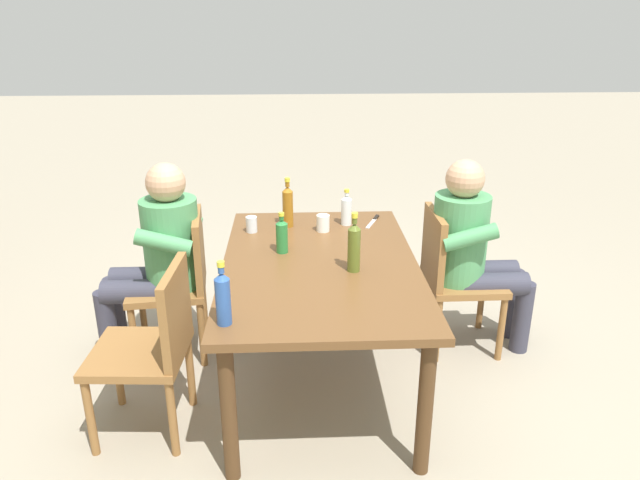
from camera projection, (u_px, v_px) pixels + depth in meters
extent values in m
plane|color=gray|center=(320.00, 380.00, 3.33)|extent=(24.00, 24.00, 0.00)
cube|color=brown|center=(320.00, 265.00, 3.07)|extent=(1.59, 1.01, 0.04)
cylinder|color=#4C311A|center=(425.00, 407.00, 2.56)|extent=(0.07, 0.07, 0.69)
cylinder|color=#4C311A|center=(379.00, 271.00, 3.89)|extent=(0.07, 0.07, 0.69)
cylinder|color=#4C311A|center=(229.00, 413.00, 2.52)|extent=(0.07, 0.07, 0.69)
cylinder|color=#4C311A|center=(250.00, 273.00, 3.85)|extent=(0.07, 0.07, 0.69)
cube|color=olive|center=(464.00, 281.00, 3.54)|extent=(0.44, 0.44, 0.04)
cube|color=olive|center=(434.00, 247.00, 3.45)|extent=(0.42, 0.04, 0.42)
cylinder|color=olive|center=(501.00, 329.00, 3.46)|extent=(0.04, 0.04, 0.41)
cylinder|color=olive|center=(481.00, 299.00, 3.81)|extent=(0.04, 0.04, 0.41)
cylinder|color=olive|center=(437.00, 331.00, 3.44)|extent=(0.04, 0.04, 0.41)
cylinder|color=olive|center=(423.00, 301.00, 3.79)|extent=(0.04, 0.04, 0.41)
cube|color=olive|center=(167.00, 287.00, 3.47)|extent=(0.49, 0.49, 0.04)
cube|color=olive|center=(199.00, 249.00, 3.41)|extent=(0.42, 0.09, 0.42)
cylinder|color=olive|center=(142.00, 308.00, 3.70)|extent=(0.04, 0.04, 0.41)
cylinder|color=olive|center=(134.00, 340.00, 3.35)|extent=(0.04, 0.04, 0.41)
cylinder|color=olive|center=(204.00, 304.00, 3.75)|extent=(0.04, 0.04, 0.41)
cylinder|color=olive|center=(202.00, 334.00, 3.40)|extent=(0.04, 0.04, 0.41)
cube|color=olive|center=(138.00, 353.00, 2.80)|extent=(0.46, 0.46, 0.04)
cube|color=olive|center=(176.00, 311.00, 2.72)|extent=(0.42, 0.06, 0.42)
cylinder|color=olive|center=(118.00, 370.00, 3.06)|extent=(0.04, 0.04, 0.41)
cylinder|color=olive|center=(90.00, 418.00, 2.71)|extent=(0.04, 0.04, 0.41)
cylinder|color=olive|center=(190.00, 371.00, 3.06)|extent=(0.04, 0.04, 0.41)
cylinder|color=olive|center=(173.00, 418.00, 2.71)|extent=(0.04, 0.04, 0.41)
cylinder|color=#4C935B|center=(460.00, 238.00, 3.44)|extent=(0.32, 0.32, 0.52)
sphere|color=tan|center=(465.00, 179.00, 3.31)|extent=(0.22, 0.22, 0.22)
cylinder|color=#383847|center=(493.00, 284.00, 3.46)|extent=(0.14, 0.40, 0.14)
cylinder|color=#383847|center=(522.00, 317.00, 3.55)|extent=(0.11, 0.11, 0.45)
cylinder|color=#4C935B|center=(470.00, 237.00, 3.23)|extent=(0.09, 0.31, 0.16)
cylinder|color=#383847|center=(484.00, 272.00, 3.63)|extent=(0.14, 0.40, 0.14)
cylinder|color=#383847|center=(512.00, 303.00, 3.72)|extent=(0.11, 0.11, 0.45)
cylinder|color=#4C935B|center=(452.00, 215.00, 3.59)|extent=(0.09, 0.31, 0.16)
cylinder|color=#4C935B|center=(172.00, 243.00, 3.37)|extent=(0.32, 0.32, 0.52)
sphere|color=tan|center=(166.00, 183.00, 3.24)|extent=(0.22, 0.22, 0.22)
cylinder|color=#383847|center=(145.00, 278.00, 3.54)|extent=(0.14, 0.40, 0.14)
cylinder|color=#383847|center=(116.00, 312.00, 3.61)|extent=(0.11, 0.11, 0.45)
cylinder|color=#4C935B|center=(176.00, 219.00, 3.51)|extent=(0.09, 0.31, 0.16)
cylinder|color=#383847|center=(138.00, 292.00, 3.37)|extent=(0.14, 0.40, 0.14)
cylinder|color=#383847|center=(107.00, 327.00, 3.44)|extent=(0.11, 0.11, 0.45)
cylinder|color=#4C935B|center=(164.00, 243.00, 3.16)|extent=(0.09, 0.31, 0.16)
cylinder|color=white|center=(346.00, 212.00, 3.56)|extent=(0.06, 0.06, 0.16)
cone|color=white|center=(347.00, 198.00, 3.52)|extent=(0.06, 0.06, 0.02)
cylinder|color=white|center=(347.00, 194.00, 3.52)|extent=(0.03, 0.03, 0.02)
cylinder|color=yellow|center=(347.00, 191.00, 3.51)|extent=(0.03, 0.03, 0.02)
cylinder|color=#287A38|center=(282.00, 238.00, 3.15)|extent=(0.06, 0.06, 0.16)
cone|color=#287A38|center=(282.00, 222.00, 3.12)|extent=(0.06, 0.06, 0.02)
cylinder|color=#287A38|center=(281.00, 218.00, 3.11)|extent=(0.03, 0.03, 0.02)
cylinder|color=yellow|center=(281.00, 214.00, 3.10)|extent=(0.03, 0.03, 0.02)
cylinder|color=#566623|center=(354.00, 250.00, 2.91)|extent=(0.06, 0.06, 0.22)
cone|color=#566623|center=(354.00, 227.00, 2.87)|extent=(0.06, 0.06, 0.03)
cylinder|color=#566623|center=(355.00, 221.00, 2.86)|extent=(0.03, 0.03, 0.03)
cylinder|color=yellow|center=(355.00, 215.00, 2.85)|extent=(0.03, 0.03, 0.02)
cylinder|color=#996019|center=(288.00, 209.00, 3.52)|extent=(0.06, 0.06, 0.22)
cone|color=#996019|center=(287.00, 189.00, 3.47)|extent=(0.06, 0.06, 0.03)
cylinder|color=#996019|center=(287.00, 184.00, 3.46)|extent=(0.03, 0.03, 0.03)
cylinder|color=yellow|center=(287.00, 180.00, 3.45)|extent=(0.03, 0.03, 0.02)
cylinder|color=#2D56A3|center=(223.00, 302.00, 2.42)|extent=(0.06, 0.06, 0.20)
cone|color=#2D56A3|center=(221.00, 276.00, 2.38)|extent=(0.06, 0.06, 0.03)
cylinder|color=#2D56A3|center=(221.00, 270.00, 2.37)|extent=(0.03, 0.03, 0.03)
cylinder|color=yellow|center=(221.00, 264.00, 2.36)|extent=(0.03, 0.03, 0.02)
cylinder|color=silver|center=(252.00, 224.00, 3.45)|extent=(0.07, 0.07, 0.09)
cylinder|color=white|center=(323.00, 223.00, 3.46)|extent=(0.08, 0.08, 0.10)
cube|color=silver|center=(371.00, 223.00, 3.59)|extent=(0.17, 0.09, 0.01)
cube|color=black|center=(376.00, 217.00, 3.69)|extent=(0.08, 0.05, 0.01)
cube|color=#2D4784|center=(327.00, 261.00, 4.42)|extent=(0.32, 0.20, 0.39)
cube|color=navy|center=(343.00, 269.00, 4.45)|extent=(0.22, 0.06, 0.17)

